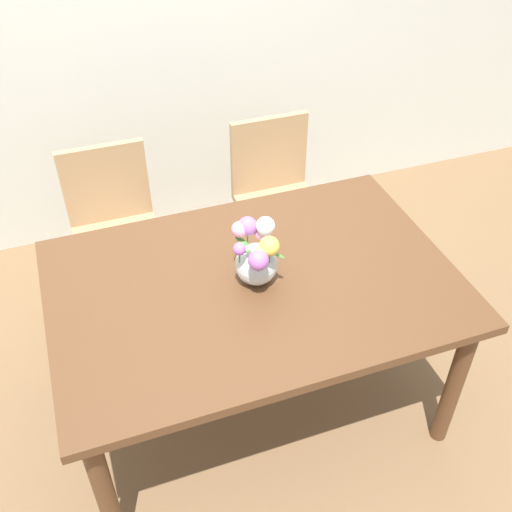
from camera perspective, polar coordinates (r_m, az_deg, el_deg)
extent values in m
plane|color=brown|center=(2.89, -0.18, -13.40)|extent=(12.00, 12.00, 0.00)
cube|color=brown|center=(2.35, -0.22, -2.72)|extent=(1.57, 1.06, 0.04)
cylinder|color=brown|center=(2.30, -14.10, -21.05)|extent=(0.07, 0.07, 0.71)
cylinder|color=brown|center=(2.62, 18.30, -11.47)|extent=(0.07, 0.07, 0.71)
cylinder|color=brown|center=(2.87, -16.81, -5.52)|extent=(0.07, 0.07, 0.71)
cylinder|color=brown|center=(3.13, 9.27, 0.51)|extent=(0.07, 0.07, 0.71)
cube|color=tan|center=(3.06, -12.87, 1.27)|extent=(0.42, 0.42, 0.04)
cylinder|color=tan|center=(3.09, -8.41, -3.43)|extent=(0.04, 0.04, 0.44)
cylinder|color=tan|center=(3.07, -14.96, -4.90)|extent=(0.04, 0.04, 0.44)
cylinder|color=tan|center=(3.36, -9.80, 0.58)|extent=(0.04, 0.04, 0.44)
cylinder|color=tan|center=(3.34, -15.81, -0.75)|extent=(0.04, 0.04, 0.44)
cube|color=tan|center=(3.08, -14.08, 6.68)|extent=(0.42, 0.04, 0.42)
cube|color=tan|center=(3.21, 2.38, 4.53)|extent=(0.42, 0.42, 0.04)
cylinder|color=tan|center=(3.29, 6.33, 0.02)|extent=(0.04, 0.04, 0.44)
cylinder|color=tan|center=(3.18, 0.43, -1.37)|extent=(0.04, 0.04, 0.44)
cylinder|color=tan|center=(3.55, 3.93, 3.56)|extent=(0.04, 0.04, 0.44)
cylinder|color=tan|center=(3.44, -1.61, 2.37)|extent=(0.04, 0.04, 0.44)
cube|color=tan|center=(3.24, 1.24, 9.68)|extent=(0.42, 0.04, 0.42)
sphere|color=silver|center=(2.28, 0.00, -0.72)|extent=(0.16, 0.16, 0.16)
sphere|color=#EFD14C|center=(2.15, 1.27, 0.94)|extent=(0.07, 0.07, 0.07)
cylinder|color=#478438|center=(2.17, 1.26, 0.16)|extent=(0.01, 0.01, 0.08)
sphere|color=#B266C6|center=(2.24, -0.94, 2.83)|extent=(0.07, 0.07, 0.07)
cylinder|color=#478438|center=(2.27, -0.93, 2.08)|extent=(0.01, 0.01, 0.08)
sphere|color=#B266C6|center=(2.15, -1.60, 0.67)|extent=(0.05, 0.05, 0.05)
cylinder|color=#478438|center=(2.18, -1.58, 0.01)|extent=(0.01, 0.01, 0.07)
sphere|color=white|center=(2.23, 0.90, 2.87)|extent=(0.07, 0.07, 0.07)
cylinder|color=#478438|center=(2.26, 0.89, 2.05)|extent=(0.01, 0.01, 0.08)
sphere|color=#EA9EBC|center=(2.24, -1.56, 2.55)|extent=(0.06, 0.06, 0.06)
cylinder|color=#478438|center=(2.26, -1.55, 1.85)|extent=(0.01, 0.01, 0.07)
sphere|color=#B266C6|center=(2.13, 0.23, -0.40)|extent=(0.08, 0.08, 0.08)
cylinder|color=#478438|center=(2.14, 0.23, -0.93)|extent=(0.01, 0.01, 0.05)
sphere|color=#EFD14C|center=(2.14, 0.47, 0.33)|extent=(0.05, 0.05, 0.05)
cylinder|color=#478438|center=(2.16, 0.46, -0.32)|extent=(0.01, 0.01, 0.06)
sphere|color=#EA9EBC|center=(2.27, 0.52, 2.25)|extent=(0.06, 0.06, 0.06)
cylinder|color=#478438|center=(2.29, 0.52, 1.88)|extent=(0.01, 0.01, 0.04)
ellipsoid|color=#478438|center=(2.21, 1.93, 0.19)|extent=(0.07, 0.07, 0.03)
ellipsoid|color=#478438|center=(2.26, -1.28, 1.35)|extent=(0.06, 0.07, 0.03)
ellipsoid|color=#478438|center=(2.18, -1.02, 0.39)|extent=(0.07, 0.06, 0.04)
ellipsoid|color=#478438|center=(2.31, 0.47, 2.11)|extent=(0.06, 0.07, 0.03)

